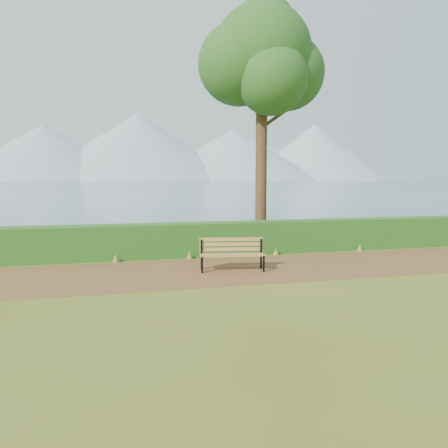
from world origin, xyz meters
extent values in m
plane|color=#4D5819|center=(0.00, 0.00, 0.00)|extent=(140.00, 140.00, 0.00)
cube|color=brown|center=(0.00, 0.30, 0.01)|extent=(40.00, 3.40, 0.01)
cube|color=#1D4213|center=(0.00, 2.60, 0.50)|extent=(32.00, 0.85, 1.00)
cube|color=#435F6B|center=(0.00, 260.00, 0.01)|extent=(700.00, 510.00, 0.00)
cone|color=#7E93A8|center=(-60.00, 395.00, 24.00)|extent=(160.00, 160.00, 48.00)
cone|color=#7E93A8|center=(20.00, 405.00, 31.00)|extent=(190.00, 190.00, 62.00)
cone|color=#7E93A8|center=(110.00, 400.00, 25.00)|extent=(170.00, 170.00, 50.00)
cone|color=#7E93A8|center=(200.00, 410.00, 29.00)|extent=(150.00, 150.00, 58.00)
cone|color=#7E93A8|center=(-10.00, 430.00, 17.50)|extent=(120.00, 120.00, 35.00)
cone|color=#7E93A8|center=(150.00, 425.00, 20.00)|extent=(130.00, 130.00, 40.00)
cube|color=black|center=(-1.12, 0.07, 0.21)|extent=(0.05, 0.06, 0.42)
cube|color=black|center=(-1.05, 0.48, 0.40)|extent=(0.05, 0.06, 0.80)
cube|color=black|center=(-1.08, 0.28, 0.39)|extent=(0.12, 0.48, 0.05)
cube|color=black|center=(0.42, -0.18, 0.21)|extent=(0.05, 0.06, 0.42)
cube|color=black|center=(0.48, 0.23, 0.40)|extent=(0.05, 0.06, 0.80)
cube|color=black|center=(0.45, 0.02, 0.39)|extent=(0.12, 0.48, 0.05)
cube|color=olive|center=(-0.34, -0.02, 0.42)|extent=(1.66, 0.35, 0.03)
cube|color=olive|center=(-0.33, 0.09, 0.42)|extent=(1.66, 0.35, 0.03)
cube|color=olive|center=(-0.31, 0.21, 0.42)|extent=(1.66, 0.35, 0.03)
cube|color=olive|center=(-0.29, 0.32, 0.42)|extent=(1.66, 0.35, 0.03)
cube|color=olive|center=(-0.28, 0.38, 0.53)|extent=(1.65, 0.31, 0.10)
cube|color=olive|center=(-0.28, 0.38, 0.66)|extent=(1.65, 0.31, 0.10)
cube|color=olive|center=(-0.28, 0.38, 0.79)|extent=(1.65, 0.31, 0.10)
cylinder|color=#392317|center=(1.95, 4.51, 3.65)|extent=(0.41, 0.41, 7.30)
sphere|color=#184918|center=(1.95, 4.51, 6.69)|extent=(3.45, 3.45, 3.45)
sphere|color=#184918|center=(2.91, 4.53, 6.08)|extent=(2.63, 2.63, 2.63)
sphere|color=#184918|center=(1.11, 4.55, 6.28)|extent=(2.84, 2.84, 2.84)
sphere|color=#184918|center=(2.03, 3.74, 5.67)|extent=(2.43, 2.43, 2.43)
sphere|color=#184918|center=(1.73, 5.21, 7.19)|extent=(2.23, 2.23, 2.23)
sphere|color=#184918|center=(2.07, 4.58, 7.70)|extent=(2.03, 2.03, 2.03)
cylinder|color=#392317|center=(2.40, 4.51, 4.46)|extent=(1.07, 0.12, 0.80)
cylinder|color=#392317|center=(1.54, 4.61, 4.97)|extent=(0.83, 0.38, 0.73)
camera|label=1|loc=(-3.22, -10.43, 2.36)|focal=35.00mm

